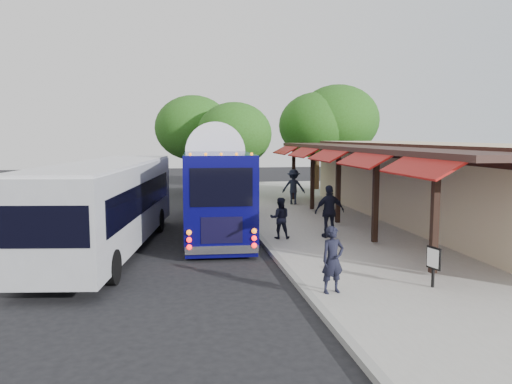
{
  "coord_description": "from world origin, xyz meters",
  "views": [
    {
      "loc": [
        -3.12,
        -16.26,
        3.93
      ],
      "look_at": [
        -0.05,
        2.3,
        1.8
      ],
      "focal_mm": 35.0,
      "sensor_mm": 36.0,
      "label": 1
    }
  ],
  "objects": [
    {
      "name": "sidewalk",
      "position": [
        5.0,
        4.0,
        0.07
      ],
      "size": [
        10.0,
        40.0,
        0.15
      ],
      "primitive_type": "cube",
      "color": "#9E9B93",
      "rests_on": "ground"
    },
    {
      "name": "coach_bus",
      "position": [
        -1.45,
        4.46,
        1.91
      ],
      "size": [
        2.82,
        11.22,
        3.56
      ],
      "rotation": [
        0.0,
        0.0,
        -0.04
      ],
      "color": "#08064F",
      "rests_on": "ground"
    },
    {
      "name": "ped_d",
      "position": [
        3.4,
        10.43,
        1.12
      ],
      "size": [
        1.41,
        1.09,
        1.93
      ],
      "primitive_type": "imported",
      "rotation": [
        0.0,
        0.0,
        2.81
      ],
      "color": "black",
      "rests_on": "sidewalk"
    },
    {
      "name": "city_bus",
      "position": [
        -5.34,
        1.12,
        1.68
      ],
      "size": [
        4.0,
        11.54,
        3.04
      ],
      "rotation": [
        0.0,
        0.0,
        -0.14
      ],
      "color": "#999CA2",
      "rests_on": "ground"
    },
    {
      "name": "curb",
      "position": [
        0.05,
        4.0,
        0.07
      ],
      "size": [
        0.2,
        40.0,
        0.16
      ],
      "primitive_type": "cube",
      "color": "gray",
      "rests_on": "ground"
    },
    {
      "name": "sign_board",
      "position": [
        3.23,
        -5.0,
        0.85
      ],
      "size": [
        0.16,
        0.46,
        1.03
      ],
      "rotation": [
        0.0,
        0.0,
        0.25
      ],
      "color": "black",
      "rests_on": "sidewalk"
    },
    {
      "name": "tree_right",
      "position": [
        8.41,
        17.96,
        5.01
      ],
      "size": [
        5.87,
        5.87,
        7.52
      ],
      "color": "#382314",
      "rests_on": "ground"
    },
    {
      "name": "ped_a",
      "position": [
        0.61,
        -5.0,
        0.96
      ],
      "size": [
        0.67,
        0.51,
        1.63
      ],
      "primitive_type": "imported",
      "rotation": [
        0.0,
        0.0,
        0.22
      ],
      "color": "black",
      "rests_on": "sidewalk"
    },
    {
      "name": "tree_mid",
      "position": [
        6.92,
        17.9,
        4.65
      ],
      "size": [
        5.45,
        5.45,
        6.97
      ],
      "color": "#382314",
      "rests_on": "ground"
    },
    {
      "name": "ped_b",
      "position": [
        0.71,
        1.49,
        0.91
      ],
      "size": [
        0.83,
        0.69,
        1.52
      ],
      "primitive_type": "imported",
      "rotation": [
        0.0,
        0.0,
        2.97
      ],
      "color": "black",
      "rests_on": "sidewalk"
    },
    {
      "name": "station_shelter",
      "position": [
        8.38,
        4.0,
        1.85
      ],
      "size": [
        8.15,
        20.0,
        3.6
      ],
      "color": "#C7B08A",
      "rests_on": "ground"
    },
    {
      "name": "ground",
      "position": [
        0.0,
        0.0,
        0.0
      ],
      "size": [
        90.0,
        90.0,
        0.0
      ],
      "primitive_type": "plane",
      "color": "black",
      "rests_on": "ground"
    },
    {
      "name": "tree_left",
      "position": [
        0.68,
        15.08,
        4.02
      ],
      "size": [
        4.71,
        4.71,
        6.03
      ],
      "color": "#382314",
      "rests_on": "ground"
    },
    {
      "name": "tree_far",
      "position": [
        -1.75,
        18.46,
        4.46
      ],
      "size": [
        5.22,
        5.22,
        6.68
      ],
      "color": "#382314",
      "rests_on": "ground"
    },
    {
      "name": "ped_c",
      "position": [
        2.57,
        1.36,
        1.13
      ],
      "size": [
        1.18,
        0.56,
        1.96
      ],
      "primitive_type": "imported",
      "rotation": [
        0.0,
        0.0,
        3.22
      ],
      "color": "black",
      "rests_on": "sidewalk"
    }
  ]
}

